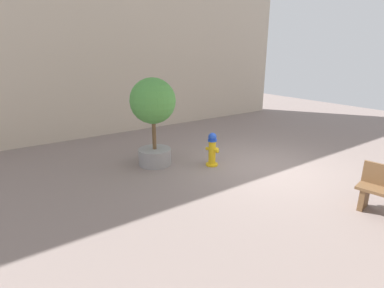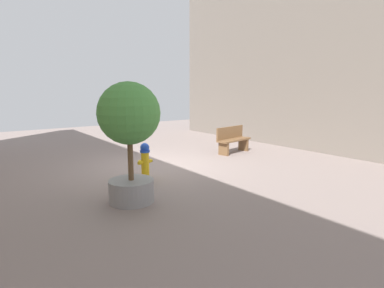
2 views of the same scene
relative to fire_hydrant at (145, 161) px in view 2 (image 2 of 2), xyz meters
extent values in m
plane|color=gray|center=(-0.94, -1.10, -0.48)|extent=(23.40, 23.40, 0.00)
cube|color=slate|center=(-7.08, 1.60, 3.54)|extent=(0.70, 18.00, 8.03)
cylinder|color=gold|center=(0.00, 0.01, -0.45)|extent=(0.34, 0.34, 0.05)
cylinder|color=gold|center=(0.00, 0.01, -0.10)|extent=(0.20, 0.20, 0.66)
cylinder|color=blue|center=(0.00, 0.01, 0.26)|extent=(0.25, 0.25, 0.06)
sphere|color=blue|center=(0.00, 0.01, 0.36)|extent=(0.23, 0.23, 0.23)
cylinder|color=gold|center=(0.14, 0.04, -0.02)|extent=(0.15, 0.11, 0.09)
cylinder|color=gold|center=(-0.14, -0.02, -0.02)|extent=(0.15, 0.11, 0.09)
cylinder|color=gold|center=(0.03, -0.15, -0.06)|extent=(0.14, 0.16, 0.12)
cube|color=brown|center=(-4.81, -1.26, -0.25)|extent=(0.17, 0.41, 0.45)
cube|color=brown|center=(-3.63, -1.05, -0.25)|extent=(0.17, 0.41, 0.45)
cube|color=brown|center=(-4.22, -1.15, 0.00)|extent=(1.56, 0.70, 0.06)
cube|color=brown|center=(-4.19, -1.34, 0.25)|extent=(1.50, 0.33, 0.44)
cylinder|color=gray|center=(0.98, 1.28, -0.25)|extent=(0.92, 0.92, 0.46)
cylinder|color=brown|center=(0.98, 1.28, 0.47)|extent=(0.11, 0.11, 0.98)
sphere|color=#4C9342|center=(0.98, 1.28, 1.33)|extent=(1.23, 1.23, 1.23)
camera|label=1|loc=(-6.02, 4.86, 2.57)|focal=27.38mm
camera|label=2|loc=(3.56, 6.90, 1.77)|focal=28.99mm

